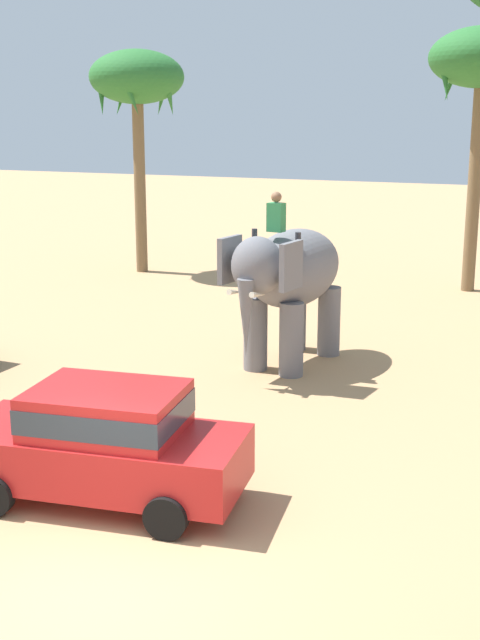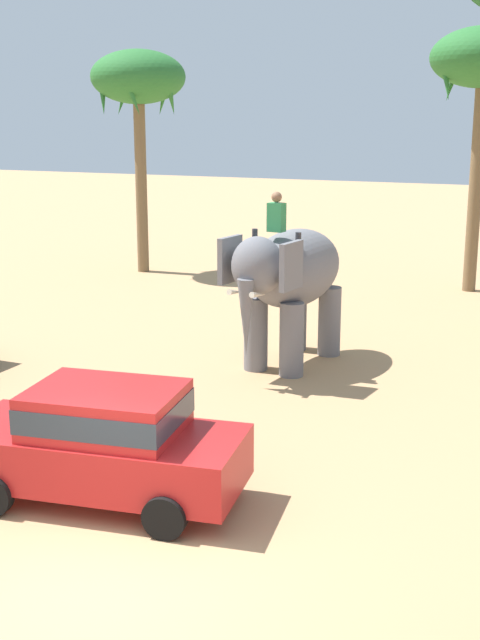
# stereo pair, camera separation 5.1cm
# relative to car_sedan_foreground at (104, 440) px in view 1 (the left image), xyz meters

# --- Properties ---
(ground_plane) EXTENTS (120.00, 120.00, 0.00)m
(ground_plane) POSITION_rel_car_sedan_foreground_xyz_m (1.05, -1.98, -0.93)
(ground_plane) COLOR tan
(car_sedan_foreground) EXTENTS (4.30, 2.31, 1.70)m
(car_sedan_foreground) POSITION_rel_car_sedan_foreground_xyz_m (0.00, 0.00, 0.00)
(car_sedan_foreground) COLOR red
(car_sedan_foreground) RESTS_ON ground
(elephant_with_mahout) EXTENTS (2.05, 3.98, 3.88)m
(elephant_with_mahout) POSITION_rel_car_sedan_foreground_xyz_m (0.12, 7.36, 1.06)
(elephant_with_mahout) COLOR slate
(elephant_with_mahout) RESTS_ON ground
(palm_tree_near_hut) EXTENTS (3.20, 3.20, 7.55)m
(palm_tree_near_hut) POSITION_rel_car_sedan_foreground_xyz_m (-8.50, 15.96, 5.52)
(palm_tree_near_hut) COLOR brown
(palm_tree_near_hut) RESTS_ON ground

